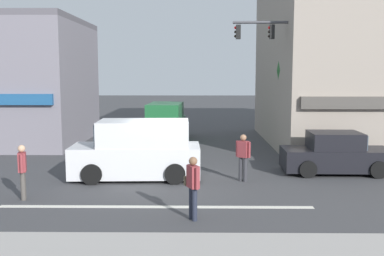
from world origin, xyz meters
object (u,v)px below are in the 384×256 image
object	(u,v)px
traffic_light_mast	(314,61)
sedan_parked_curbside	(336,155)
pedestrian_far_side	(243,155)
van_crossing_leftbound	(138,151)
pedestrian_foreground_with_bag	(193,184)
van_crossing_rightbound	(166,122)
pedestrian_mid_crossing	(22,169)
street_tree	(313,71)

from	to	relation	value
traffic_light_mast	sedan_parked_curbside	size ratio (longest dim) A/B	1.50
traffic_light_mast	pedestrian_far_side	world-z (taller)	traffic_light_mast
van_crossing_leftbound	pedestrian_foreground_with_bag	bearing A→B (deg)	-66.42
traffic_light_mast	pedestrian_far_side	distance (m)	6.20
pedestrian_far_side	van_crossing_rightbound	bearing A→B (deg)	109.15
van_crossing_rightbound	van_crossing_leftbound	size ratio (longest dim) A/B	1.01
van_crossing_leftbound	pedestrian_mid_crossing	world-z (taller)	van_crossing_leftbound
sedan_parked_curbside	pedestrian_mid_crossing	xyz separation A→B (m)	(-10.57, -3.74, 0.24)
traffic_light_mast	van_crossing_leftbound	bearing A→B (deg)	-153.50
van_crossing_rightbound	pedestrian_far_side	xyz separation A→B (m)	(3.40, -9.81, -0.06)
van_crossing_rightbound	pedestrian_mid_crossing	world-z (taller)	van_crossing_rightbound
sedan_parked_curbside	pedestrian_mid_crossing	size ratio (longest dim) A/B	2.47
street_tree	pedestrian_far_side	bearing A→B (deg)	-122.82
street_tree	sedan_parked_curbside	xyz separation A→B (m)	(-0.19, -4.68, -3.21)
van_crossing_rightbound	traffic_light_mast	bearing A→B (deg)	-40.67
van_crossing_leftbound	pedestrian_foreground_with_bag	distance (m)	5.03
traffic_light_mast	van_crossing_leftbound	xyz separation A→B (m)	(-7.13, -3.56, -3.30)
street_tree	pedestrian_foreground_with_bag	distance (m)	12.04
pedestrian_far_side	sedan_parked_curbside	bearing A→B (deg)	20.15
pedestrian_foreground_with_bag	pedestrian_mid_crossing	distance (m)	5.46
van_crossing_rightbound	street_tree	bearing A→B (deg)	-27.36
street_tree	pedestrian_mid_crossing	xyz separation A→B (m)	(-10.76, -8.41, -2.97)
traffic_light_mast	pedestrian_mid_crossing	distance (m)	12.53
pedestrian_mid_crossing	sedan_parked_curbside	bearing A→B (deg)	19.47
traffic_light_mast	pedestrian_mid_crossing	bearing A→B (deg)	-148.26
pedestrian_foreground_with_bag	sedan_parked_curbside	bearing A→B (deg)	45.68
van_crossing_leftbound	pedestrian_foreground_with_bag	xyz separation A→B (m)	(2.01, -4.61, -0.05)
street_tree	van_crossing_rightbound	world-z (taller)	street_tree
sedan_parked_curbside	pedestrian_foreground_with_bag	world-z (taller)	pedestrian_foreground_with_bag
pedestrian_foreground_with_bag	pedestrian_mid_crossing	world-z (taller)	same
sedan_parked_curbside	pedestrian_foreground_with_bag	bearing A→B (deg)	-134.32
street_tree	van_crossing_leftbound	size ratio (longest dim) A/B	1.21
sedan_parked_curbside	van_crossing_rightbound	bearing A→B (deg)	130.04
van_crossing_leftbound	pedestrian_far_side	xyz separation A→B (m)	(3.74, -0.41, -0.06)
van_crossing_rightbound	sedan_parked_curbside	xyz separation A→B (m)	(7.10, -8.45, -0.29)
van_crossing_rightbound	sedan_parked_curbside	bearing A→B (deg)	-49.96
street_tree	traffic_light_mast	world-z (taller)	traffic_light_mast
van_crossing_leftbound	sedan_parked_curbside	xyz separation A→B (m)	(7.43, 0.94, -0.29)
sedan_parked_curbside	traffic_light_mast	bearing A→B (deg)	96.64
street_tree	pedestrian_far_side	size ratio (longest dim) A/B	3.37
street_tree	van_crossing_rightbound	size ratio (longest dim) A/B	1.20
traffic_light_mast	van_crossing_rightbound	size ratio (longest dim) A/B	1.32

